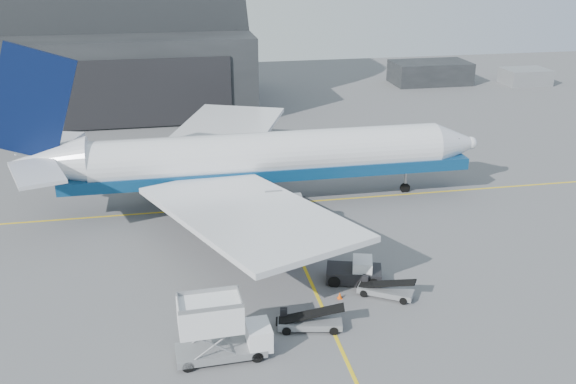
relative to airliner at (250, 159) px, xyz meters
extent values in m
plane|color=#565659|center=(2.39, -20.70, -4.73)|extent=(200.00, 200.00, 0.00)
cube|color=yellow|center=(2.39, -0.70, -4.72)|extent=(80.00, 0.25, 0.02)
cube|color=yellow|center=(2.39, -22.70, -4.72)|extent=(0.25, 40.00, 0.02)
cube|color=black|center=(-19.61, 44.30, 1.27)|extent=(50.00, 28.00, 12.00)
cube|color=black|center=(-19.61, 30.20, 0.27)|extent=(42.00, 0.40, 9.50)
cube|color=black|center=(40.39, 51.30, -4.73)|extent=(14.00, 8.00, 4.00)
cube|color=gray|center=(57.39, 47.30, -4.73)|extent=(8.00, 6.00, 2.80)
cylinder|color=white|center=(1.97, 0.00, 0.28)|extent=(34.69, 4.63, 4.63)
cone|color=white|center=(21.44, 0.00, 0.28)|extent=(4.24, 4.63, 4.63)
sphere|color=white|center=(23.37, 0.00, 0.28)|extent=(1.35, 1.35, 1.35)
cone|color=white|center=(-18.75, 0.00, 0.85)|extent=(6.75, 4.63, 4.63)
cube|color=black|center=(20.28, 0.00, 0.85)|extent=(2.51, 2.12, 0.67)
cube|color=navy|center=(1.97, 0.00, -1.22)|extent=(40.47, 4.67, 1.16)
cube|color=white|center=(-1.88, -11.56, -0.69)|extent=(17.77, 23.63, 1.41)
cube|color=white|center=(-1.88, 11.56, -0.69)|extent=(17.77, 23.63, 1.41)
cube|color=white|center=(-19.23, -4.34, 1.43)|extent=(5.90, 8.06, 0.34)
cube|color=white|center=(-19.23, 4.34, 1.43)|extent=(5.90, 8.06, 0.34)
cube|color=#08133B|center=(-19.71, 0.00, 6.54)|extent=(8.94, 0.48, 11.10)
cylinder|color=gray|center=(1.01, -7.71, -2.23)|extent=(5.01, 2.60, 2.60)
cylinder|color=gray|center=(1.01, 7.71, -2.23)|extent=(5.01, 2.60, 2.60)
cylinder|color=#A5A5AA|center=(16.43, 0.00, -3.39)|extent=(0.27, 0.27, 2.70)
cylinder|color=black|center=(16.43, 0.00, -4.30)|extent=(1.06, 0.34, 1.06)
cylinder|color=black|center=(0.04, -3.08, -4.20)|extent=(1.25, 0.43, 1.25)
cylinder|color=black|center=(0.04, 3.08, -4.20)|extent=(1.25, 0.43, 1.25)
cube|color=gray|center=(-5.41, -25.21, -4.21)|extent=(5.78, 2.50, 0.47)
cube|color=white|center=(-2.94, -25.11, -3.45)|extent=(1.60, 2.24, 1.52)
cube|color=black|center=(-2.23, -25.08, -3.22)|extent=(0.15, 1.80, 0.85)
cube|color=white|center=(-5.98, -25.23, -1.51)|extent=(4.08, 2.53, 1.90)
cylinder|color=black|center=(-3.19, -26.11, -4.36)|extent=(0.77, 0.31, 0.76)
cylinder|color=black|center=(-3.27, -24.12, -4.36)|extent=(0.77, 0.31, 0.76)
cylinder|color=black|center=(-7.55, -26.29, -4.36)|extent=(0.77, 0.31, 0.76)
cylinder|color=black|center=(-7.63, -24.30, -4.36)|extent=(0.77, 0.31, 0.76)
cube|color=black|center=(5.73, -17.25, -4.15)|extent=(4.75, 3.46, 0.96)
cube|color=white|center=(6.35, -17.44, -3.30)|extent=(1.98, 2.26, 0.96)
cylinder|color=black|center=(6.86, -18.70, -4.31)|extent=(1.02, 0.63, 0.96)
cylinder|color=black|center=(7.47, -16.66, -4.31)|extent=(1.02, 0.63, 0.96)
cylinder|color=black|center=(4.00, -17.85, -4.31)|extent=(1.02, 0.63, 0.96)
cylinder|color=black|center=(4.61, -15.81, -4.31)|extent=(1.02, 0.63, 0.96)
cube|color=gray|center=(0.88, -23.13, -4.29)|extent=(4.60, 2.30, 0.45)
cube|color=black|center=(0.88, -23.13, -3.59)|extent=(4.78, 1.86, 1.28)
cube|color=black|center=(-0.78, -22.26, -3.79)|extent=(0.57, 0.49, 0.60)
cylinder|color=black|center=(2.32, -24.12, -4.44)|extent=(0.64, 0.36, 0.60)
cylinder|color=black|center=(2.58, -22.75, -4.44)|extent=(0.64, 0.36, 0.60)
cylinder|color=black|center=(-0.82, -23.52, -4.44)|extent=(0.64, 0.36, 0.60)
cylinder|color=black|center=(-0.56, -22.15, -4.44)|extent=(0.64, 0.36, 0.60)
cube|color=gray|center=(7.40, -19.98, -4.32)|extent=(4.22, 3.33, 0.42)
cube|color=black|center=(7.40, -19.98, -3.66)|extent=(4.21, 3.08, 1.19)
cube|color=black|center=(6.24, -18.67, -3.85)|extent=(0.59, 0.56, 0.56)
cylinder|color=black|center=(8.33, -21.32, -4.46)|extent=(0.60, 0.49, 0.56)
cylinder|color=black|center=(9.02, -20.20, -4.46)|extent=(0.60, 0.49, 0.56)
cylinder|color=black|center=(5.79, -19.76, -4.46)|extent=(0.60, 0.49, 0.56)
cylinder|color=black|center=(6.48, -18.64, -4.46)|extent=(0.60, 0.49, 0.56)
cube|color=#FD5208|center=(3.96, -19.66, -4.72)|extent=(0.35, 0.35, 0.03)
cone|color=#FD5208|center=(3.96, -19.66, -4.48)|extent=(0.35, 0.35, 0.51)
camera|label=1|loc=(-7.68, -59.73, 20.25)|focal=40.00mm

